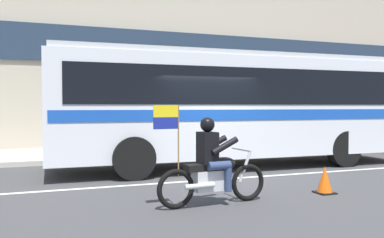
{
  "coord_description": "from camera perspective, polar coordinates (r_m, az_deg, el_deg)",
  "views": [
    {
      "loc": [
        -3.97,
        -9.45,
        1.77
      ],
      "look_at": [
        -0.73,
        -0.66,
        1.46
      ],
      "focal_mm": 37.95,
      "sensor_mm": 36.0,
      "label": 1
    }
  ],
  "objects": [
    {
      "name": "fire_hydrant",
      "position": [
        16.86,
        15.56,
        -2.44
      ],
      "size": [
        0.22,
        0.3,
        0.75
      ],
      "color": "red",
      "rests_on": "sidewalk_curb"
    },
    {
      "name": "traffic_cone",
      "position": [
        8.68,
        18.16,
        -8.23
      ],
      "size": [
        0.36,
        0.36,
        0.55
      ],
      "color": "#EA590F",
      "rests_on": "ground_plane"
    },
    {
      "name": "transit_bus",
      "position": [
        11.88,
        6.21,
        2.42
      ],
      "size": [
        10.61,
        2.76,
        3.22
      ],
      "color": "silver",
      "rests_on": "ground_plane"
    },
    {
      "name": "sidewalk_curb",
      "position": [
        15.18,
        -4.95,
        -4.54
      ],
      "size": [
        28.0,
        3.8,
        0.15
      ],
      "primitive_type": "cube",
      "color": "#B7B2A8",
      "rests_on": "ground_plane"
    },
    {
      "name": "ground_plane",
      "position": [
        10.4,
        2.54,
        -7.91
      ],
      "size": [
        60.0,
        60.0,
        0.0
      ],
      "primitive_type": "plane",
      "color": "#3D3D3F"
    },
    {
      "name": "lane_center_stripe",
      "position": [
        9.86,
        3.9,
        -8.44
      ],
      "size": [
        26.6,
        0.14,
        0.01
      ],
      "primitive_type": "cube",
      "color": "silver",
      "rests_on": "ground_plane"
    },
    {
      "name": "office_building_facade",
      "position": [
        17.8,
        -7.02,
        15.53
      ],
      "size": [
        28.0,
        0.89,
        11.94
      ],
      "color": "#B2A893",
      "rests_on": "ground_plane"
    },
    {
      "name": "motorcycle_with_rider",
      "position": [
        7.26,
        2.85,
        -6.85
      ],
      "size": [
        2.19,
        0.64,
        1.78
      ],
      "color": "black",
      "rests_on": "ground_plane"
    }
  ]
}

